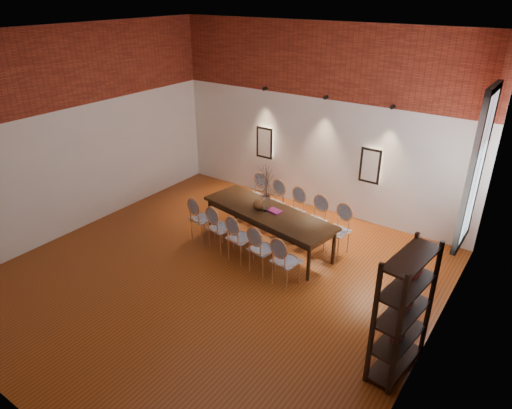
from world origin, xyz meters
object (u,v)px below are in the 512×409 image
Objects in this scene: vase at (266,203)px; chair_near_b at (221,227)px; chair_near_a at (202,218)px; chair_near_c at (241,238)px; dining_table at (268,229)px; book at (274,211)px; bowl at (259,205)px; chair_near_d at (263,249)px; chair_near_e at (286,261)px; shelving_rack at (403,313)px; chair_far_b at (272,204)px; chair_far_c at (292,212)px; chair_far_e at (337,231)px; chair_far_d at (314,221)px; chair_far_a at (254,196)px.

chair_near_b is at bearing -134.05° from vase.
chair_near_a and chair_near_c have the same top height.
dining_table is 0.41m from book.
bowl reaches higher than dining_table.
vase is (-0.48, 0.81, 0.43)m from chair_near_d.
vase is at bearing 129.88° from chair_near_d.
chair_near_e is 0.52× the size of shelving_rack.
chair_far_b is (0.78, 1.33, 0.00)m from chair_near_a.
chair_near_c is 1.00× the size of chair_far_b.
chair_far_c is (-0.30, 1.52, 0.00)m from chair_near_d.
bowl is at bearing 30.83° from chair_far_e.
bowl reaches higher than book.
chair_near_a is 3.92× the size of bowl.
chair_far_d is at bearing 45.53° from book.
chair_far_a is at bearing -0.00° from chair_far_c.
shelving_rack reaches higher than bowl.
bowl is at bearing -165.52° from dining_table.
chair_near_d is 2.19m from chair_far_a.
chair_far_c is 3.13× the size of vase.
chair_near_e is 2.63m from chair_far_a.
chair_far_d is (-0.30, 1.52, 0.00)m from chair_near_e.
shelving_rack is at bearing 154.95° from chair_far_b.
chair_near_c is 3.13× the size of vase.
dining_table is at bearing 33.28° from chair_far_e.
bowl is (-0.08, 0.69, 0.37)m from chair_near_c.
chair_near_a and chair_far_c have the same top height.
book is at bearing 37.15° from dining_table.
chair_near_e is at bearing 110.85° from chair_far_d.
chair_near_e is at bearing 90.00° from chair_far_e.
chair_far_b is 0.98m from vase.
chair_near_e reaches higher than bowl.
chair_near_b is 1.55m from chair_far_c.
chair_far_a is at bearing 110.85° from chair_near_b.
bowl is (0.77, -0.91, 0.37)m from chair_far_a.
chair_near_c is 1.00× the size of chair_far_d.
vase is 3.60m from shelving_rack.
chair_near_b is 3.92× the size of bowl.
chair_near_a is at bearing 180.00° from chair_near_e.
chair_near_d is 3.92× the size of bowl.
chair_near_a is 4.51m from shelving_rack.
chair_near_b is 1.00× the size of chair_far_a.
book is (0.16, 0.05, -0.14)m from vase.
vase is (-1.26, -0.52, 0.43)m from chair_far_e.
chair_near_b is at bearing -138.65° from book.
chair_near_d is 1.03m from vase.
chair_near_a is 1.00× the size of chair_near_b.
chair_far_a is at bearing -0.00° from chair_far_b.
shelving_rack is at bearing 141.10° from chair_far_e.
chair_far_b is at bearing -0.00° from chair_far_c.
chair_far_a is (-1.39, 1.70, 0.00)m from chair_near_d.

